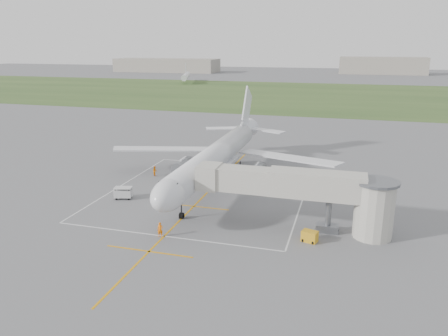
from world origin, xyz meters
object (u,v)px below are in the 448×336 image
(airliner, at_px, (217,156))
(ramp_worker_wing, at_px, (155,171))
(jet_bridge, at_px, (310,192))
(gpu_unit, at_px, (310,236))
(ramp_worker_nose, at_px, (160,230))
(baggage_cart, at_px, (123,193))

(airliner, xyz_separation_m, ramp_worker_wing, (-11.12, 0.90, -3.55))
(jet_bridge, xyz_separation_m, ramp_worker_wing, (-26.84, 15.15, -3.90))
(gpu_unit, bearing_deg, airliner, 149.75)
(ramp_worker_nose, relative_size, ramp_worker_wing, 1.04)
(jet_bridge, bearing_deg, airliner, 137.81)
(jet_bridge, distance_m, gpu_unit, 5.29)
(airliner, distance_m, ramp_worker_nose, 21.28)
(airliner, bearing_deg, ramp_worker_nose, -91.02)
(jet_bridge, relative_size, ramp_worker_nose, 13.35)
(ramp_worker_nose, distance_m, ramp_worker_wing, 24.38)
(ramp_worker_nose, bearing_deg, ramp_worker_wing, 104.27)
(ramp_worker_nose, bearing_deg, airliner, 77.09)
(jet_bridge, relative_size, ramp_worker_wing, 13.89)
(ramp_worker_wing, bearing_deg, gpu_unit, -177.00)
(airliner, xyz_separation_m, baggage_cart, (-10.72, -10.65, -3.52))
(baggage_cart, bearing_deg, ramp_worker_nose, -59.69)
(airliner, xyz_separation_m, ramp_worker_nose, (-0.37, -20.99, -3.52))
(airliner, relative_size, ramp_worker_nose, 26.68)
(airliner, bearing_deg, baggage_cart, -135.19)
(ramp_worker_wing, bearing_deg, ramp_worker_nose, 153.13)
(baggage_cart, relative_size, ramp_worker_nose, 1.56)
(airliner, height_order, ramp_worker_wing, airliner)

